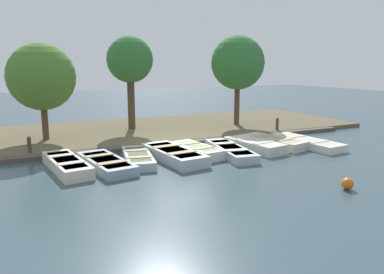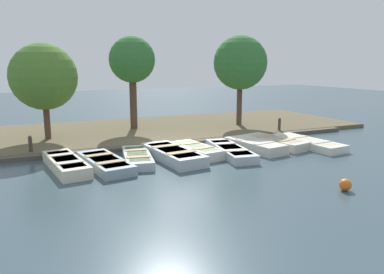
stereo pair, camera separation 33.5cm
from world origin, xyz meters
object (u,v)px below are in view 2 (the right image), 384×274
(rowboat_4, at_px, (197,150))
(park_tree_center, at_px, (240,63))
(rowboat_8, at_px, (308,143))
(buoy, at_px, (345,185))
(rowboat_1, at_px, (105,163))
(rowboat_3, at_px, (173,154))
(rowboat_5, at_px, (230,151))
(mooring_post_near, at_px, (31,146))
(rowboat_6, at_px, (255,145))
(park_tree_far_left, at_px, (44,77))
(park_tree_left, at_px, (132,61))
(mooring_post_far, at_px, (279,126))
(rowboat_7, at_px, (275,142))
(rowboat_0, at_px, (66,164))
(rowboat_2, at_px, (137,157))

(rowboat_4, height_order, park_tree_center, park_tree_center)
(rowboat_8, distance_m, buoy, 6.03)
(rowboat_1, relative_size, rowboat_4, 1.20)
(rowboat_1, height_order, buoy, rowboat_1)
(rowboat_3, relative_size, rowboat_5, 0.97)
(mooring_post_near, bearing_deg, rowboat_6, 72.81)
(rowboat_1, xyz_separation_m, park_tree_far_left, (-5.47, -1.55, 2.90))
(mooring_post_near, xyz_separation_m, park_tree_left, (-3.75, 5.30, 3.39))
(mooring_post_far, relative_size, park_tree_left, 0.17)
(rowboat_3, height_order, rowboat_8, rowboat_3)
(park_tree_far_left, bearing_deg, rowboat_6, 56.33)
(rowboat_7, bearing_deg, rowboat_6, -90.15)
(rowboat_8, xyz_separation_m, park_tree_left, (-6.86, -6.11, 3.65))
(rowboat_1, relative_size, rowboat_7, 1.04)
(rowboat_6, relative_size, park_tree_left, 0.58)
(buoy, relative_size, park_tree_center, 0.07)
(rowboat_0, relative_size, rowboat_8, 0.94)
(park_tree_center, bearing_deg, rowboat_4, -45.21)
(rowboat_2, height_order, mooring_post_near, mooring_post_near)
(rowboat_4, height_order, rowboat_5, rowboat_4)
(rowboat_7, relative_size, rowboat_8, 0.89)
(rowboat_2, distance_m, buoy, 7.39)
(mooring_post_far, height_order, park_tree_far_left, park_tree_far_left)
(park_tree_left, bearing_deg, rowboat_4, 7.94)
(rowboat_4, relative_size, buoy, 7.81)
(rowboat_5, xyz_separation_m, mooring_post_near, (-3.03, -7.44, 0.26))
(rowboat_7, distance_m, park_tree_center, 6.20)
(rowboat_0, bearing_deg, park_tree_far_left, 175.52)
(rowboat_5, height_order, mooring_post_near, mooring_post_near)
(rowboat_4, bearing_deg, buoy, 12.15)
(mooring_post_near, relative_size, park_tree_far_left, 0.19)
(rowboat_3, xyz_separation_m, buoy, (5.45, 3.30, -0.04))
(rowboat_8, bearing_deg, rowboat_7, -121.89)
(rowboat_2, height_order, park_tree_left, park_tree_left)
(rowboat_8, height_order, park_tree_far_left, park_tree_far_left)
(rowboat_0, bearing_deg, rowboat_3, 78.89)
(rowboat_7, height_order, mooring_post_near, mooring_post_near)
(mooring_post_near, height_order, mooring_post_far, same)
(rowboat_1, xyz_separation_m, rowboat_2, (-0.36, 1.30, -0.01))
(rowboat_6, bearing_deg, rowboat_3, -98.20)
(rowboat_0, xyz_separation_m, mooring_post_far, (-2.55, 11.12, 0.22))
(park_tree_center, bearing_deg, park_tree_far_left, -90.41)
(mooring_post_near, distance_m, park_tree_far_left, 3.80)
(rowboat_3, distance_m, rowboat_6, 3.83)
(rowboat_4, xyz_separation_m, rowboat_7, (-0.05, 3.93, -0.01))
(mooring_post_near, bearing_deg, rowboat_1, 39.61)
(rowboat_0, bearing_deg, mooring_post_far, 95.63)
(rowboat_0, bearing_deg, rowboat_7, 83.39)
(rowboat_6, distance_m, mooring_post_far, 4.33)
(rowboat_8, bearing_deg, buoy, -36.19)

